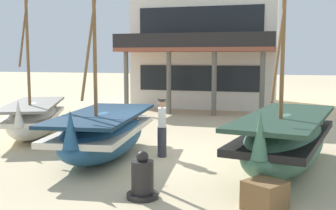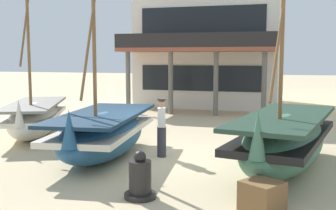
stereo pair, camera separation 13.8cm
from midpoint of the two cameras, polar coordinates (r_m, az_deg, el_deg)
ground_plane at (r=11.83m, az=-1.64°, el=-7.29°), size 120.00×120.00×0.00m
fishing_boat_near_left at (r=11.82m, az=-9.31°, el=-3.84°), size 2.50×5.14×6.50m
fishing_boat_centre_large at (r=10.77m, az=15.64°, el=-4.67°), size 2.80×5.65×6.16m
fishing_boat_far_right at (r=15.58m, az=-18.43°, el=-1.69°), size 3.40×5.16×6.70m
fisherman_by_hull at (r=11.73m, az=-1.18°, el=-3.25°), size 0.31×0.41×1.68m
capstan_winch at (r=8.45m, az=-4.04°, el=-10.30°), size 0.66×0.66×0.98m
cargo_crate at (r=8.03m, az=12.84°, el=-12.18°), size 0.92×0.92×0.55m
harbor_building_main at (r=25.58m, az=5.70°, el=11.10°), size 8.36×9.06×9.74m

